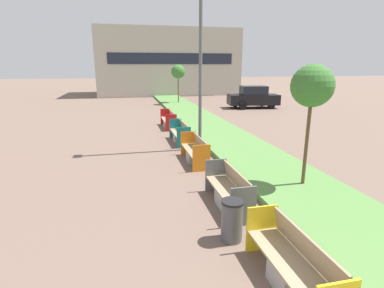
{
  "coord_description": "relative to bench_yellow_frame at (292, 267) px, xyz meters",
  "views": [
    {
      "loc": [
        -1.56,
        0.01,
        3.52
      ],
      "look_at": [
        0.9,
        10.83,
        0.6
      ],
      "focal_mm": 28.0,
      "sensor_mm": 36.0,
      "label": 1
    }
  ],
  "objects": [
    {
      "name": "planter_grass_strip",
      "position": [
        2.26,
        8.3,
        -0.28
      ],
      "size": [
        2.8,
        120.0,
        0.18
      ],
      "color": "#568442",
      "rests_on": "ground"
    },
    {
      "name": "building_backdrop",
      "position": [
        3.06,
        35.28,
        3.5
      ],
      "size": [
        16.81,
        8.81,
        7.73
      ],
      "color": "#B2AD9E",
      "rests_on": "ground"
    },
    {
      "name": "bench_yellow_frame",
      "position": [
        0.0,
        0.0,
        0.0
      ],
      "size": [
        0.65,
        2.15,
        0.94
      ],
      "color": "#9E9B96",
      "rests_on": "ground"
    },
    {
      "name": "bench_grey_frame",
      "position": [
        -0.0,
        3.02,
        -0.0
      ],
      "size": [
        0.65,
        2.09,
        0.94
      ],
      "color": "#9E9B96",
      "rests_on": "ground"
    },
    {
      "name": "bench_orange_frame",
      "position": [
        0.0,
        6.74,
        0.0
      ],
      "size": [
        0.65,
        2.17,
        0.94
      ],
      "color": "#9E9B96",
      "rests_on": "ground"
    },
    {
      "name": "bench_teal_frame",
      "position": [
        0.0,
        9.81,
        0.0
      ],
      "size": [
        0.65,
        2.17,
        0.94
      ],
      "color": "#9E9B96",
      "rests_on": "ground"
    },
    {
      "name": "bench_red_frame",
      "position": [
        0.0,
        13.39,
        0.0
      ],
      "size": [
        0.65,
        2.27,
        0.94
      ],
      "color": "#9E9B96",
      "rests_on": "ground"
    },
    {
      "name": "litter_bin",
      "position": [
        -0.47,
        1.52,
        0.07
      ],
      "size": [
        0.46,
        0.46,
        0.88
      ],
      "color": "#4C4F51",
      "rests_on": "ground"
    },
    {
      "name": "street_lamp_post",
      "position": [
        0.61,
        8.44,
        4.58
      ],
      "size": [
        0.24,
        0.44,
        9.11
      ],
      "color": "#56595B",
      "rests_on": "ground"
    },
    {
      "name": "sapling_tree_near",
      "position": [
        2.48,
        3.57,
        2.59
      ],
      "size": [
        1.15,
        1.15,
        3.57
      ],
      "color": "brown",
      "rests_on": "ground"
    },
    {
      "name": "sapling_tree_far",
      "position": [
        2.48,
        23.94,
        2.58
      ],
      "size": [
        1.24,
        1.24,
        3.59
      ],
      "color": "brown",
      "rests_on": "ground"
    },
    {
      "name": "parked_car_distant",
      "position": [
        8.2,
        20.0,
        0.54
      ],
      "size": [
        4.4,
        2.33,
        1.86
      ],
      "rotation": [
        0.0,
        0.0,
        -0.14
      ],
      "color": "black",
      "rests_on": "ground"
    }
  ]
}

